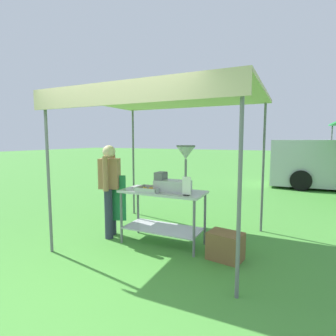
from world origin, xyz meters
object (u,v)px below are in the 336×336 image
Objects in this scene: donut_tray at (150,190)px; menu_sign at (187,187)px; supply_crate at (225,246)px; donut_fryer at (176,174)px; stall_canopy at (165,101)px; vendor at (110,186)px; donut_cart at (163,205)px.

menu_sign reaches higher than donut_tray.
menu_sign is 1.00m from supply_crate.
donut_fryer reaches higher than supply_crate.
donut_fryer is 2.61× the size of menu_sign.
stall_canopy is at bearing 157.89° from donut_fryer.
vendor is at bearing 178.65° from supply_crate.
stall_canopy is 4.08× the size of donut_fryer.
stall_canopy is 5.71× the size of supply_crate.
donut_cart is 3.53× the size of donut_tray.
donut_cart is 2.61× the size of supply_crate.
vendor is at bearing -175.58° from donut_fryer.
donut_fryer is (0.23, -0.10, -1.15)m from stall_canopy.
menu_sign is 0.54× the size of supply_crate.
stall_canopy is 1.44m from donut_tray.
supply_crate is (0.83, -0.14, -0.97)m from donut_fryer.
vendor is (-1.21, -0.09, -0.27)m from donut_fryer.
donut_tray is at bearing -2.57° from vendor.
stall_canopy is 2.39m from supply_crate.
donut_fryer is 1.29m from supply_crate.
donut_fryer reaches higher than menu_sign.
vendor is at bearing -174.67° from donut_cart.
supply_crate is at bearing 5.41° from menu_sign.
stall_canopy is at bearing 149.10° from menu_sign.
supply_crate is at bearing -0.55° from donut_tray.
menu_sign reaches higher than supply_crate.
donut_fryer reaches higher than donut_tray.
donut_cart is at bearing 5.33° from vendor.
donut_tray is at bearing -162.13° from donut_fryer.
stall_canopy is at bearing 53.18° from donut_tray.
stall_canopy is at bearing 90.00° from donut_cart.
donut_cart is 0.64m from menu_sign.
stall_canopy reaches higher than donut_tray.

